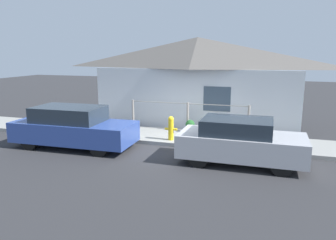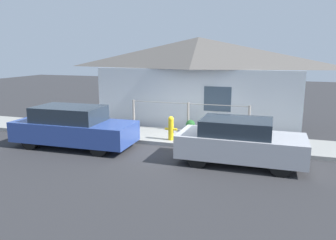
# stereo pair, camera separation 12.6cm
# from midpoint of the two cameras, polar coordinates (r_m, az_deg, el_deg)

# --- Properties ---
(ground_plane) EXTENTS (60.00, 60.00, 0.00)m
(ground_plane) POSITION_cam_midpoint_polar(r_m,az_deg,el_deg) (11.63, 0.75, -4.73)
(ground_plane) COLOR #2D2D30
(sidewalk) EXTENTS (24.00, 2.08, 0.14)m
(sidewalk) POSITION_cam_midpoint_polar(r_m,az_deg,el_deg) (12.57, 2.13, -3.14)
(sidewalk) COLOR gray
(sidewalk) RESTS_ON ground_plane
(house) EXTENTS (9.08, 2.23, 3.93)m
(house) POSITION_cam_midpoint_polar(r_m,az_deg,el_deg) (14.48, 4.81, 10.87)
(house) COLOR silver
(house) RESTS_ON ground_plane
(fence) EXTENTS (4.90, 0.10, 1.18)m
(fence) POSITION_cam_midpoint_polar(r_m,az_deg,el_deg) (13.25, 3.18, 0.81)
(fence) COLOR gray
(fence) RESTS_ON sidewalk
(car_left) EXTENTS (4.31, 1.77, 1.45)m
(car_left) POSITION_cam_midpoint_polar(r_m,az_deg,el_deg) (11.94, -16.50, -1.21)
(car_left) COLOR #2D4793
(car_left) RESTS_ON ground_plane
(car_right) EXTENTS (3.70, 1.64, 1.37)m
(car_right) POSITION_cam_midpoint_polar(r_m,az_deg,el_deg) (10.00, 12.13, -3.65)
(car_right) COLOR #B7B7BC
(car_right) RESTS_ON ground_plane
(fire_hydrant) EXTENTS (0.46, 0.21, 0.88)m
(fire_hydrant) POSITION_cam_midpoint_polar(r_m,az_deg,el_deg) (11.92, 0.21, -1.33)
(fire_hydrant) COLOR yellow
(fire_hydrant) RESTS_ON sidewalk
(potted_plant_near_hydrant) EXTENTS (0.37, 0.37, 0.49)m
(potted_plant_near_hydrant) POSITION_cam_midpoint_polar(r_m,az_deg,el_deg) (13.18, 3.60, -0.98)
(potted_plant_near_hydrant) COLOR slate
(potted_plant_near_hydrant) RESTS_ON sidewalk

